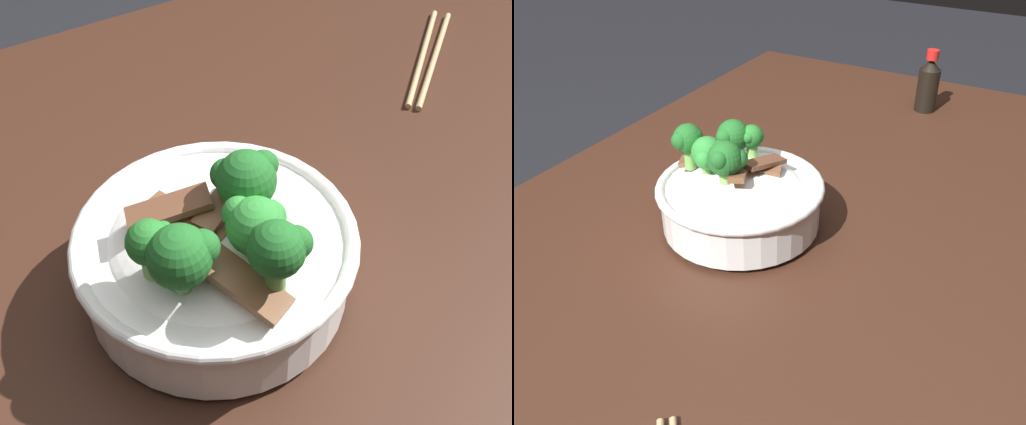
# 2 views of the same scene
# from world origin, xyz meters

# --- Properties ---
(dining_table) EXTENTS (1.56, 0.82, 0.81)m
(dining_table) POSITION_xyz_m (0.00, 0.00, 0.71)
(dining_table) COLOR #381E14
(dining_table) RESTS_ON ground
(rice_bowl) EXTENTS (0.22, 0.22, 0.14)m
(rice_bowl) POSITION_xyz_m (-0.07, -0.05, 0.86)
(rice_bowl) COLOR white
(rice_bowl) RESTS_ON dining_table
(chopsticks_pair) EXTENTS (0.17, 0.15, 0.01)m
(chopsticks_pair) POSITION_xyz_m (0.32, 0.13, 0.81)
(chopsticks_pair) COLOR tan
(chopsticks_pair) RESTS_ON dining_table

